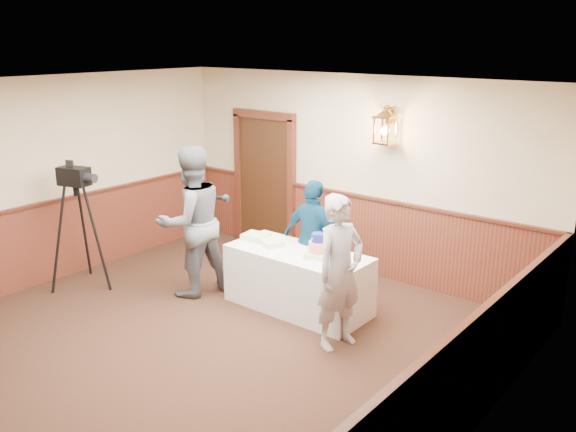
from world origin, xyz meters
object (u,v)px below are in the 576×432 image
assistant_p (314,240)px  tv_camera_rig (80,234)px  display_table (298,280)px  interviewer (191,222)px  sheet_cake_green (256,237)px  baker (340,272)px  tiered_cake (318,247)px  sheet_cake_yellow (271,242)px

assistant_p → tv_camera_rig: tv_camera_rig is taller
display_table → interviewer: interviewer is taller
sheet_cake_green → assistant_p: 0.76m
sheet_cake_green → baker: 1.72m
baker → tiered_cake: bearing=65.6°
sheet_cake_yellow → baker: (1.35, -0.45, 0.07)m
display_table → assistant_p: 0.57m
sheet_cake_yellow → assistant_p: size_ratio=0.20×
display_table → tv_camera_rig: (-2.73, -1.27, 0.37)m
sheet_cake_yellow → baker: bearing=-18.6°
display_table → sheet_cake_green: bearing=178.3°
display_table → sheet_cake_yellow: size_ratio=5.84×
display_table → tiered_cake: size_ratio=5.00×
tiered_cake → interviewer: interviewer is taller
sheet_cake_yellow → interviewer: interviewer is taller
tiered_cake → tv_camera_rig: (-3.02, -1.28, -0.12)m
sheet_cake_yellow → sheet_cake_green: sheet_cake_green is taller
interviewer → baker: interviewer is taller
display_table → sheet_cake_yellow: sheet_cake_yellow is taller
sheet_cake_green → baker: baker is taller
display_table → sheet_cake_yellow: (-0.42, -0.02, 0.41)m
tiered_cake → baker: size_ratio=0.21×
sheet_cake_green → tiered_cake: bearing=-0.7°
sheet_cake_yellow → sheet_cake_green: (-0.29, 0.04, 0.01)m
sheet_cake_yellow → tv_camera_rig: 2.62m
baker → tv_camera_rig: baker is taller
display_table → interviewer: 1.58m
assistant_p → interviewer: bearing=34.4°
sheet_cake_green → sheet_cake_yellow: bearing=-7.4°
tiered_cake → sheet_cake_yellow: (-0.71, -0.03, -0.08)m
baker → assistant_p: baker is taller
assistant_p → tiered_cake: bearing=132.2°
tiered_cake → baker: (0.64, -0.48, -0.01)m
interviewer → sheet_cake_green: bearing=141.9°
baker → tv_camera_rig: size_ratio=1.04×
tiered_cake → interviewer: bearing=-163.4°
tiered_cake → sheet_cake_yellow: tiered_cake is taller
tiered_cake → sheet_cake_yellow: 0.72m
display_table → assistant_p: size_ratio=1.15×
assistant_p → baker: bearing=139.0°
sheet_cake_yellow → baker: size_ratio=0.18×
sheet_cake_green → baker: size_ratio=0.19×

